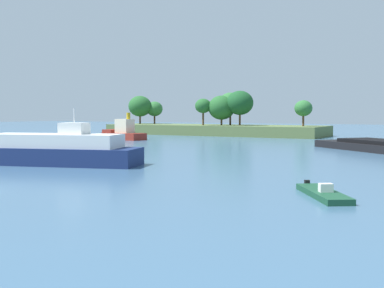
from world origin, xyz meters
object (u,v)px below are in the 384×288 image
small_motorboat (323,193)px  tugboat (123,133)px  white_riverboat (55,150)px  fishing_skiff (73,146)px

small_motorboat → tugboat: (-48.46, 43.18, 1.10)m
small_motorboat → white_riverboat: bearing=169.4°
white_riverboat → tugboat: 43.62m
white_riverboat → tugboat: bearing=119.1°
small_motorboat → tugboat: 64.92m
white_riverboat → tugboat: (-21.23, 38.10, -0.10)m
white_riverboat → fishing_skiff: bearing=129.1°
small_motorboat → fishing_skiff: fishing_skiff is taller
small_motorboat → tugboat: bearing=138.3°
small_motorboat → fishing_skiff: size_ratio=1.45×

